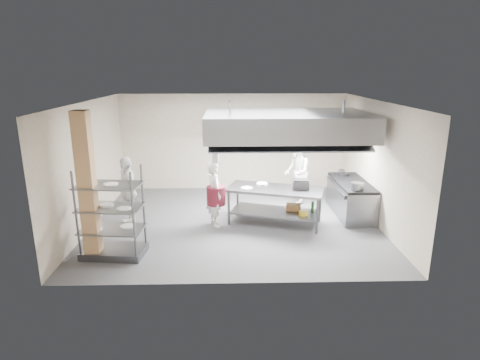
{
  "coord_description": "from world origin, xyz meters",
  "views": [
    {
      "loc": [
        -0.13,
        -9.47,
        3.75
      ],
      "look_at": [
        0.14,
        0.2,
        1.05
      ],
      "focal_mm": 30.0,
      "sensor_mm": 36.0,
      "label": 1
    }
  ],
  "objects_px": {
    "cooking_range": "(351,199)",
    "chef_line": "(297,172)",
    "pass_rack": "(111,212)",
    "island": "(275,206)",
    "chef_plating": "(128,191)",
    "stockpot": "(356,186)",
    "griddle": "(301,184)",
    "chef_head": "(214,194)"
  },
  "relations": [
    {
      "from": "griddle",
      "to": "stockpot",
      "type": "relative_size",
      "value": 1.47
    },
    {
      "from": "chef_head",
      "to": "griddle",
      "type": "height_order",
      "value": "chef_head"
    },
    {
      "from": "island",
      "to": "chef_plating",
      "type": "height_order",
      "value": "chef_plating"
    },
    {
      "from": "pass_rack",
      "to": "stockpot",
      "type": "bearing_deg",
      "value": 21.42
    },
    {
      "from": "chef_line",
      "to": "stockpot",
      "type": "height_order",
      "value": "chef_line"
    },
    {
      "from": "island",
      "to": "pass_rack",
      "type": "xyz_separation_m",
      "value": [
        -3.53,
        -1.68,
        0.48
      ]
    },
    {
      "from": "pass_rack",
      "to": "stockpot",
      "type": "xyz_separation_m",
      "value": [
        5.47,
        1.52,
        0.06
      ]
    },
    {
      "from": "pass_rack",
      "to": "chef_line",
      "type": "relative_size",
      "value": 1.04
    },
    {
      "from": "pass_rack",
      "to": "chef_plating",
      "type": "bearing_deg",
      "value": 98.39
    },
    {
      "from": "cooking_range",
      "to": "griddle",
      "type": "distance_m",
      "value": 1.69
    },
    {
      "from": "stockpot",
      "to": "cooking_range",
      "type": "bearing_deg",
      "value": 79.96
    },
    {
      "from": "griddle",
      "to": "stockpot",
      "type": "distance_m",
      "value": 1.34
    },
    {
      "from": "cooking_range",
      "to": "chef_line",
      "type": "bearing_deg",
      "value": 142.52
    },
    {
      "from": "cooking_range",
      "to": "chef_line",
      "type": "xyz_separation_m",
      "value": [
        -1.29,
        0.99,
        0.48
      ]
    },
    {
      "from": "chef_plating",
      "to": "stockpot",
      "type": "relative_size",
      "value": 6.35
    },
    {
      "from": "cooking_range",
      "to": "chef_plating",
      "type": "relative_size",
      "value": 1.16
    },
    {
      "from": "griddle",
      "to": "stockpot",
      "type": "height_order",
      "value": "griddle"
    },
    {
      "from": "chef_plating",
      "to": "griddle",
      "type": "bearing_deg",
      "value": 60.17
    },
    {
      "from": "chef_line",
      "to": "island",
      "type": "bearing_deg",
      "value": -24.67
    },
    {
      "from": "cooking_range",
      "to": "chef_head",
      "type": "relative_size",
      "value": 1.23
    },
    {
      "from": "pass_rack",
      "to": "stockpot",
      "type": "distance_m",
      "value": 5.68
    },
    {
      "from": "island",
      "to": "chef_line",
      "type": "xyz_separation_m",
      "value": [
        0.79,
        1.59,
        0.45
      ]
    },
    {
      "from": "island",
      "to": "stockpot",
      "type": "distance_m",
      "value": 2.03
    },
    {
      "from": "chef_head",
      "to": "griddle",
      "type": "relative_size",
      "value": 4.07
    },
    {
      "from": "cooking_range",
      "to": "griddle",
      "type": "bearing_deg",
      "value": -157.39
    },
    {
      "from": "pass_rack",
      "to": "chef_plating",
      "type": "height_order",
      "value": "pass_rack"
    },
    {
      "from": "cooking_range",
      "to": "island",
      "type": "bearing_deg",
      "value": -164.08
    },
    {
      "from": "pass_rack",
      "to": "griddle",
      "type": "xyz_separation_m",
      "value": [
        4.15,
        1.67,
        0.07
      ]
    },
    {
      "from": "stockpot",
      "to": "island",
      "type": "bearing_deg",
      "value": 175.13
    },
    {
      "from": "chef_line",
      "to": "chef_plating",
      "type": "relative_size",
      "value": 1.05
    },
    {
      "from": "chef_line",
      "to": "stockpot",
      "type": "distance_m",
      "value": 2.1
    },
    {
      "from": "chef_plating",
      "to": "stockpot",
      "type": "distance_m",
      "value": 5.55
    },
    {
      "from": "pass_rack",
      "to": "griddle",
      "type": "bearing_deg",
      "value": 27.83
    },
    {
      "from": "chef_plating",
      "to": "chef_line",
      "type": "bearing_deg",
      "value": 80.3
    },
    {
      "from": "island",
      "to": "chef_plating",
      "type": "relative_size",
      "value": 1.35
    },
    {
      "from": "chef_plating",
      "to": "stockpot",
      "type": "bearing_deg",
      "value": 58.73
    },
    {
      "from": "island",
      "to": "chef_head",
      "type": "bearing_deg",
      "value": -158.04
    },
    {
      "from": "griddle",
      "to": "cooking_range",
      "type": "bearing_deg",
      "value": 26.29
    },
    {
      "from": "chef_line",
      "to": "chef_plating",
      "type": "bearing_deg",
      "value": -68.68
    },
    {
      "from": "island",
      "to": "chef_line",
      "type": "relative_size",
      "value": 1.28
    },
    {
      "from": "island",
      "to": "griddle",
      "type": "relative_size",
      "value": 5.82
    },
    {
      "from": "island",
      "to": "chef_plating",
      "type": "bearing_deg",
      "value": -163.03
    }
  ]
}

